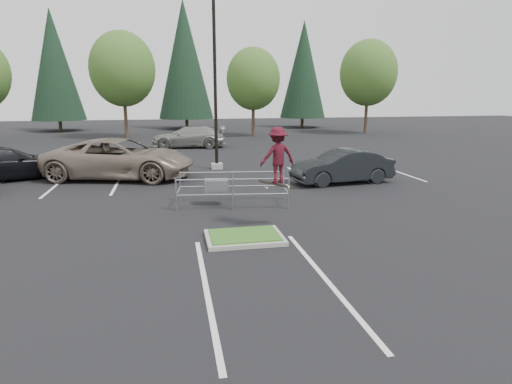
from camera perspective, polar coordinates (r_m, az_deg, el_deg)
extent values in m
plane|color=black|center=(12.39, -1.55, -6.34)|extent=(120.00, 120.00, 0.00)
cube|color=gray|center=(12.37, -1.55, -6.08)|extent=(2.20, 1.60, 0.12)
cube|color=#235E1D|center=(12.35, -1.55, -5.75)|extent=(1.95, 1.35, 0.05)
cube|color=silver|center=(21.08, -17.97, 1.16)|extent=(0.12, 5.20, 0.01)
cube|color=silver|center=(21.58, -25.10, 0.82)|extent=(0.12, 5.20, 0.01)
cube|color=silver|center=(21.90, 6.09, 2.15)|extent=(0.12, 5.20, 0.01)
cube|color=silver|center=(22.85, 12.58, 2.36)|extent=(0.12, 5.20, 0.01)
cube|color=silver|center=(24.06, 18.48, 2.53)|extent=(0.12, 5.20, 0.01)
cube|color=silver|center=(9.48, -6.65, -12.73)|extent=(0.12, 6.00, 0.01)
cube|color=silver|center=(10.02, 9.24, -11.34)|extent=(0.12, 6.00, 0.01)
cube|color=gray|center=(23.98, -5.24, 3.48)|extent=(0.60, 0.60, 0.30)
cylinder|color=black|center=(23.67, -5.49, 15.13)|extent=(0.18, 0.18, 10.00)
cylinder|color=#38281C|center=(42.28, -16.96, 9.28)|extent=(0.32, 0.32, 3.50)
ellipsoid|color=#2E6123|center=(42.27, -17.38, 15.38)|extent=(5.89, 5.89, 6.77)
sphere|color=#2E6123|center=(41.89, -16.51, 14.45)|extent=(3.68, 3.68, 3.68)
sphere|color=#2E6123|center=(42.70, -17.96, 14.57)|extent=(4.05, 4.05, 4.05)
cylinder|color=#38281C|center=(42.16, -0.37, 9.52)|extent=(0.32, 0.32, 3.04)
ellipsoid|color=#2E6123|center=(42.10, -0.38, 14.85)|extent=(5.12, 5.12, 5.89)
sphere|color=#2E6123|center=(41.91, 0.53, 13.98)|extent=(3.20, 3.20, 3.20)
sphere|color=#2E6123|center=(42.39, -1.17, 14.18)|extent=(3.52, 3.52, 3.52)
cylinder|color=#38281C|center=(46.40, 14.43, 9.67)|extent=(0.32, 0.32, 3.42)
ellipsoid|color=#2E6123|center=(46.38, 14.75, 15.11)|extent=(5.76, 5.76, 6.62)
sphere|color=#2E6123|center=(46.35, 15.55, 14.17)|extent=(3.60, 3.60, 3.60)
sphere|color=#2E6123|center=(46.51, 13.92, 14.48)|extent=(3.96, 3.96, 3.96)
cylinder|color=#38281C|center=(53.03, -24.63, 8.07)|extent=(0.36, 0.36, 1.20)
cone|color=black|center=(53.00, -25.31, 15.07)|extent=(5.72, 5.72, 11.80)
cylinder|color=#38281C|center=(52.18, -9.21, 9.02)|extent=(0.36, 0.36, 1.20)
cone|color=black|center=(52.19, -9.51, 16.98)|extent=(6.38, 6.38, 13.30)
cylinder|color=#38281C|center=(53.58, 6.17, 9.21)|extent=(0.36, 0.36, 1.20)
cone|color=black|center=(53.53, 6.34, 15.90)|extent=(5.50, 5.50, 11.30)
cylinder|color=#989BA1|center=(15.49, -10.59, -0.36)|extent=(0.06, 0.06, 1.16)
cylinder|color=#989BA1|center=(16.86, -10.06, 0.75)|extent=(0.06, 0.06, 1.16)
cylinder|color=#989BA1|center=(15.38, -3.09, -0.25)|extent=(0.06, 0.06, 1.16)
cylinder|color=#989BA1|center=(16.76, -3.17, 0.86)|extent=(0.06, 0.06, 1.16)
cylinder|color=#989BA1|center=(15.54, 4.38, -0.13)|extent=(0.06, 0.06, 1.16)
cylinder|color=#989BA1|center=(16.91, 3.70, 0.96)|extent=(0.06, 0.06, 1.16)
cylinder|color=#989BA1|center=(15.39, -3.09, -0.34)|extent=(4.02, 0.56, 0.05)
cylinder|color=#989BA1|center=(15.27, -3.12, 1.69)|extent=(4.02, 0.56, 0.05)
cylinder|color=#989BA1|center=(16.77, -3.17, 0.78)|extent=(4.02, 0.56, 0.05)
cylinder|color=#989BA1|center=(16.66, -3.20, 2.65)|extent=(4.02, 0.56, 0.05)
cube|color=#989BA1|center=(16.04, -5.31, 0.81)|extent=(0.92, 0.63, 0.49)
cube|color=black|center=(13.20, 2.82, 1.02)|extent=(1.12, 0.42, 0.32)
cylinder|color=silver|center=(13.03, 1.47, 0.58)|extent=(0.07, 0.04, 0.07)
cylinder|color=silver|center=(13.25, 1.26, 0.79)|extent=(0.07, 0.04, 0.07)
cylinder|color=silver|center=(13.20, 4.38, 0.71)|extent=(0.07, 0.04, 0.07)
cylinder|color=silver|center=(13.41, 4.12, 0.91)|extent=(0.07, 0.04, 0.07)
imported|color=maroon|center=(13.05, 2.86, 4.90)|extent=(1.21, 0.84, 1.71)
imported|color=#7D6D5F|center=(22.09, -17.81, 4.27)|extent=(7.67, 4.95, 1.97)
imported|color=black|center=(23.95, -30.82, 3.30)|extent=(6.10, 4.44, 1.64)
imported|color=black|center=(20.37, 11.42, 3.37)|extent=(4.88, 2.16, 1.56)
imported|color=gray|center=(33.71, -8.93, 7.28)|extent=(5.85, 2.82, 1.64)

